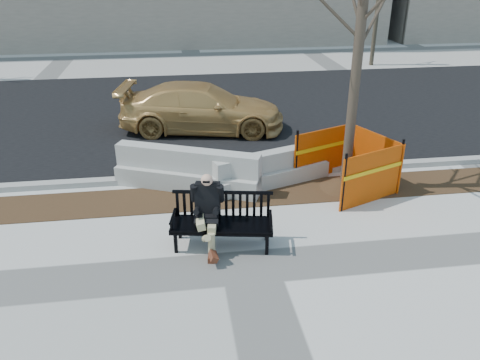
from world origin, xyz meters
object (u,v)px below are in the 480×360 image
at_px(tree_fence, 344,188).
at_px(jersey_barrier_left, 189,188).
at_px(sedan, 203,130).
at_px(jersey_barrier_right, 271,184).
at_px(bench, 222,246).
at_px(seated_man, 208,244).

bearing_deg(tree_fence, jersey_barrier_left, 171.72).
height_order(sedan, jersey_barrier_right, sedan).
bearing_deg(sedan, bench, -170.97).
bearing_deg(bench, sedan, 99.15).
xyz_separation_m(seated_man, jersey_barrier_left, (-0.24, 2.32, 0.00)).
relative_size(tree_fence, sedan, 1.32).
bearing_deg(jersey_barrier_left, jersey_barrier_right, 21.04).
distance_m(bench, sedan, 6.18).
xyz_separation_m(bench, jersey_barrier_right, (1.35, 2.34, 0.00)).
xyz_separation_m(seated_man, jersey_barrier_right, (1.59, 2.25, 0.00)).
distance_m(sedan, jersey_barrier_left, 3.81).
relative_size(bench, sedan, 0.38).
height_order(bench, seated_man, seated_man).
bearing_deg(seated_man, sedan, 96.90).
distance_m(jersey_barrier_left, jersey_barrier_right, 1.83).
height_order(bench, jersey_barrier_right, bench).
height_order(seated_man, tree_fence, tree_fence).
distance_m(seated_man, jersey_barrier_right, 2.75).
height_order(tree_fence, jersey_barrier_right, tree_fence).
relative_size(seated_man, jersey_barrier_left, 0.40).
bearing_deg(jersey_barrier_left, sedan, 104.59).
xyz_separation_m(jersey_barrier_left, jersey_barrier_right, (1.83, -0.08, 0.00)).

